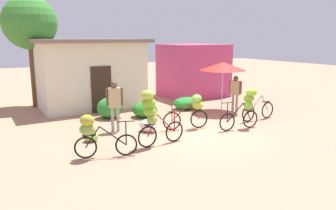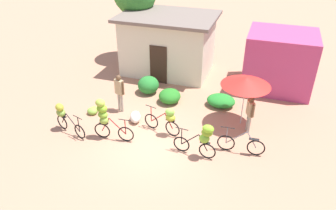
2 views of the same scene
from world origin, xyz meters
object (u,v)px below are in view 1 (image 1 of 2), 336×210
(bicycle_center_loaded, at_px, (193,109))
(produce_sack, at_px, (148,126))
(shop_pink, at_px, (193,70))
(tree_behind_building, at_px, (30,24))
(banana_pile_on_ground, at_px, (91,137))
(person_vendor, at_px, (115,101))
(market_umbrella, at_px, (223,66))
(person_bystander, at_px, (235,90))
(bicycle_near_pile, at_px, (152,113))
(building_low, at_px, (90,73))
(bicycle_leftmost, at_px, (94,132))
(bicycle_by_shop, at_px, (246,105))
(bicycle_rightmost, at_px, (258,111))

(bicycle_center_loaded, distance_m, produce_sack, 1.68)
(produce_sack, bearing_deg, shop_pink, 43.34)
(tree_behind_building, bearing_deg, produce_sack, -68.09)
(banana_pile_on_ground, relative_size, person_vendor, 0.33)
(bicycle_center_loaded, relative_size, produce_sack, 2.34)
(market_umbrella, xyz_separation_m, banana_pile_on_ground, (-6.31, -1.24, -1.84))
(banana_pile_on_ground, bearing_deg, person_bystander, 6.64)
(bicycle_near_pile, relative_size, person_bystander, 1.08)
(building_low, distance_m, tree_behind_building, 3.37)
(bicycle_leftmost, relative_size, bicycle_by_shop, 1.00)
(bicycle_by_shop, height_order, produce_sack, bicycle_by_shop)
(building_low, height_order, bicycle_rightmost, building_low)
(bicycle_by_shop, distance_m, person_bystander, 2.57)
(bicycle_leftmost, relative_size, banana_pile_on_ground, 2.81)
(bicycle_near_pile, distance_m, person_vendor, 2.07)
(bicycle_leftmost, bearing_deg, building_low, 72.90)
(banana_pile_on_ground, bearing_deg, person_vendor, 29.62)
(market_umbrella, distance_m, person_vendor, 5.35)
(bicycle_by_shop, height_order, person_vendor, person_vendor)
(person_vendor, bearing_deg, bicycle_by_shop, -25.48)
(shop_pink, distance_m, person_vendor, 7.92)
(bicycle_near_pile, height_order, produce_sack, bicycle_near_pile)
(person_bystander, bearing_deg, shop_pink, 78.78)
(tree_behind_building, xyz_separation_m, market_umbrella, (6.87, -5.20, -1.82))
(building_low, height_order, person_bystander, building_low)
(bicycle_center_loaded, height_order, person_bystander, person_bystander)
(bicycle_rightmost, height_order, produce_sack, bicycle_rightmost)
(person_vendor, bearing_deg, bicycle_rightmost, -13.45)
(shop_pink, distance_m, produce_sack, 7.65)
(tree_behind_building, distance_m, bicycle_rightmost, 10.64)
(building_low, distance_m, bicycle_center_loaded, 6.14)
(shop_pink, relative_size, banana_pile_on_ground, 5.52)
(bicycle_leftmost, relative_size, person_vendor, 0.92)
(bicycle_rightmost, bearing_deg, person_vendor, 166.55)
(bicycle_leftmost, bearing_deg, produce_sack, 32.14)
(market_umbrella, bearing_deg, bicycle_center_loaded, -148.57)
(tree_behind_building, distance_m, bicycle_center_loaded, 8.60)
(person_bystander, bearing_deg, bicycle_leftmost, -162.00)
(shop_pink, relative_size, tree_behind_building, 0.63)
(tree_behind_building, relative_size, bicycle_leftmost, 3.10)
(bicycle_by_shop, bearing_deg, shop_pink, 70.83)
(building_low, relative_size, bicycle_center_loaded, 3.06)
(bicycle_by_shop, height_order, bicycle_rightmost, bicycle_by_shop)
(shop_pink, bearing_deg, banana_pile_on_ground, -145.40)
(market_umbrella, relative_size, bicycle_by_shop, 1.32)
(produce_sack, bearing_deg, bicycle_rightmost, -8.89)
(bicycle_center_loaded, xyz_separation_m, person_bystander, (3.07, 1.20, 0.25))
(tree_behind_building, bearing_deg, banana_pile_on_ground, -85.04)
(bicycle_by_shop, bearing_deg, produce_sack, 156.67)
(bicycle_by_shop, bearing_deg, person_vendor, 154.52)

